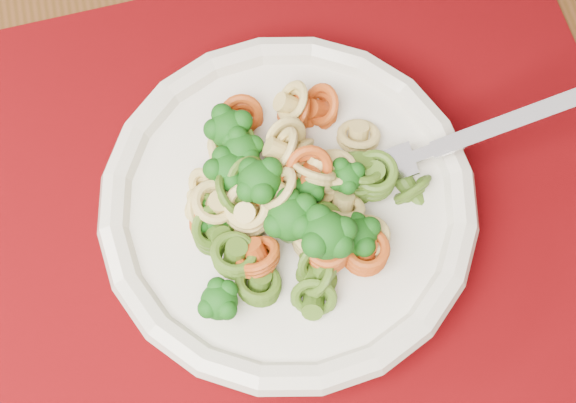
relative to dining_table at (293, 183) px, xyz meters
name	(u,v)px	position (x,y,z in m)	size (l,w,h in m)	color
dining_table	(293,183)	(0.00, 0.00, 0.00)	(1.44, 1.12, 0.76)	#543017
placemat	(279,212)	(-0.04, -0.05, 0.12)	(0.48, 0.38, 0.00)	#5F0408
pasta_bowl	(288,208)	(-0.04, -0.06, 0.15)	(0.24, 0.24, 0.05)	silver
pasta_broccoli_heap	(288,198)	(-0.04, -0.06, 0.16)	(0.20, 0.20, 0.06)	tan
fork	(395,164)	(0.03, -0.07, 0.16)	(0.19, 0.02, 0.01)	silver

